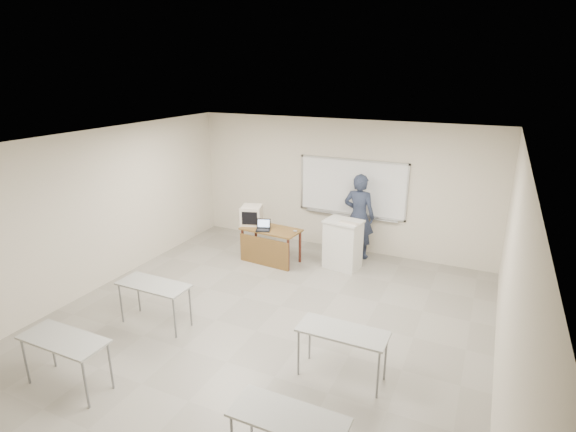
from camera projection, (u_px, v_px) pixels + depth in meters
The scene contains 10 objects.
floor at pixel (256, 331), 7.24m from camera, with size 7.00×8.00×0.01m, color gray.
whiteboard at pixel (352, 188), 10.07m from camera, with size 2.48×0.10×1.31m.
student_desks at pixel (205, 338), 5.87m from camera, with size 4.40×2.20×0.73m.
instructor_desk at pixel (269, 240), 9.65m from camera, with size 1.27×0.64×0.75m.
podium at pixel (343, 244), 9.42m from camera, with size 0.75×0.54×1.05m.
crt_monitor at pixel (251, 215), 9.94m from camera, with size 0.44×0.49×0.42m.
laptop at pixel (264, 227), 9.58m from camera, with size 0.30×0.27×0.22m.
mouse at pixel (295, 231), 9.49m from camera, with size 0.09×0.06×0.03m, color #989A9F.
keyboard at pixel (349, 223), 9.09m from camera, with size 0.40×0.13×0.02m, color beige.
presenter at pixel (359, 216), 9.84m from camera, with size 0.70×0.46×1.90m, color black.
Camera 1 is at (3.14, -5.49, 4.02)m, focal length 28.00 mm.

